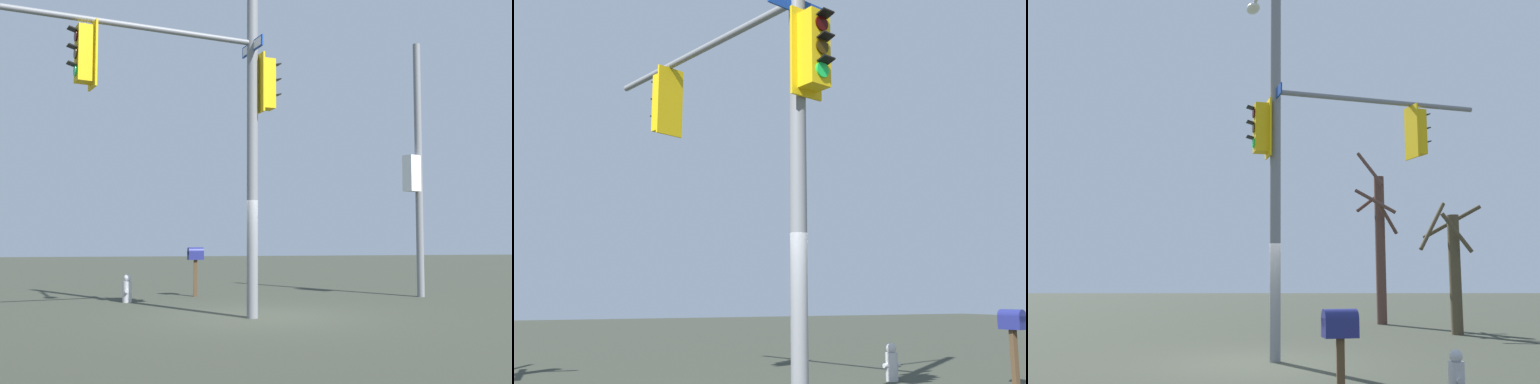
{
  "view_description": "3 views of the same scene",
  "coord_description": "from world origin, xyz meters",
  "views": [
    {
      "loc": [
        13.29,
        -2.25,
        1.73
      ],
      "look_at": [
        -0.07,
        -0.08,
        2.7
      ],
      "focal_mm": 43.31,
      "sensor_mm": 36.0,
      "label": 1
    },
    {
      "loc": [
        4.24,
        7.06,
        1.63
      ],
      "look_at": [
        0.7,
        -0.22,
        3.04
      ],
      "focal_mm": 42.43,
      "sensor_mm": 36.0,
      "label": 2
    },
    {
      "loc": [
        -11.91,
        -0.37,
        1.87
      ],
      "look_at": [
        0.49,
        -0.4,
        3.67
      ],
      "focal_mm": 39.12,
      "sensor_mm": 36.0,
      "label": 3
    }
  ],
  "objects": [
    {
      "name": "main_signal_pole_assembly",
      "position": [
        0.58,
        -0.83,
        5.29
      ],
      "size": [
        3.16,
        5.83,
        9.63
      ],
      "rotation": [
        0.0,
        0.0,
        4.99
      ],
      "color": "slate",
      "rests_on": "ground"
    },
    {
      "name": "fire_hydrant",
      "position": [
        -3.31,
        -2.97,
        0.34
      ],
      "size": [
        0.38,
        0.24,
        0.73
      ],
      "color": "#B2B2B7",
      "rests_on": "ground"
    },
    {
      "name": "mailbox",
      "position": [
        -4.63,
        -1.1,
        1.11
      ],
      "size": [
        0.32,
        0.48,
        1.41
      ],
      "rotation": [
        0.0,
        0.0,
        3.32
      ],
      "color": "#4C3823",
      "rests_on": "ground"
    }
  ]
}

